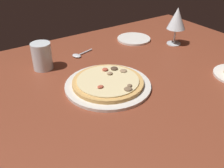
{
  "coord_description": "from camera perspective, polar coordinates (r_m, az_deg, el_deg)",
  "views": [
    {
      "loc": [
        36.67,
        52.85,
        48.13
      ],
      "look_at": [
        -0.74,
        -3.49,
        7.0
      ],
      "focal_mm": 41.5,
      "sensor_mm": 36.0,
      "label": 1
    }
  ],
  "objects": [
    {
      "name": "water_glass",
      "position": [
        0.96,
        -15.14,
        5.67
      ],
      "size": [
        7.06,
        7.06,
        9.74
      ],
      "color": "silver",
      "rests_on": "dining_table"
    },
    {
      "name": "dining_table",
      "position": [
        0.79,
        0.95,
        -4.34
      ],
      "size": [
        150.0,
        110.0,
        4.0
      ],
      "primitive_type": "cube",
      "color": "brown",
      "rests_on": "ground"
    },
    {
      "name": "spoon",
      "position": [
        1.05,
        -7.34,
        6.39
      ],
      "size": [
        10.24,
        5.06,
        1.0
      ],
      "color": "silver",
      "rests_on": "dining_table"
    },
    {
      "name": "side_plate",
      "position": [
        1.2,
        4.82,
        9.88
      ],
      "size": [
        15.01,
        15.01,
        0.9
      ],
      "primitive_type": "cylinder",
      "color": "silver",
      "rests_on": "dining_table"
    },
    {
      "name": "wine_glass_far",
      "position": [
        1.15,
        14.09,
        13.62
      ],
      "size": [
        7.78,
        7.78,
        15.97
      ],
      "color": "silver",
      "rests_on": "dining_table"
    },
    {
      "name": "pizza_main",
      "position": [
        0.83,
        -0.89,
        0.11
      ],
      "size": [
        27.7,
        27.7,
        3.34
      ],
      "color": "silver",
      "rests_on": "dining_table"
    }
  ]
}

